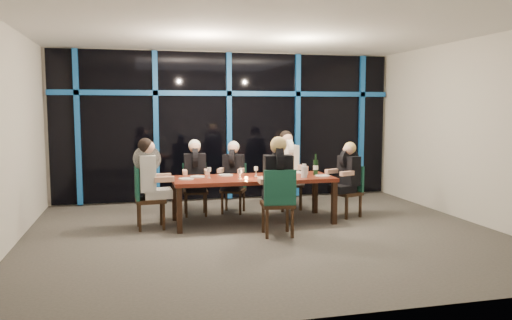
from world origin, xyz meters
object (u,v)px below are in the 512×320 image
at_px(chair_far_mid, 234,185).
at_px(diner_end_left, 150,170).
at_px(chair_far_right, 285,179).
at_px(diner_end_right, 347,168).
at_px(dining_table, 253,181).
at_px(diner_far_left, 195,166).
at_px(wine_bottle, 316,167).
at_px(chair_end_right, 350,188).
at_px(chair_end_left, 145,195).
at_px(chair_far_left, 195,186).
at_px(chair_near_mid, 279,199).
at_px(diner_far_right, 287,158).
at_px(diner_far_mid, 233,166).
at_px(water_pitcher, 304,172).
at_px(diner_near_mid, 278,171).

height_order(chair_far_mid, diner_end_left, diner_end_left).
height_order(chair_far_right, diner_end_right, diner_end_right).
xyz_separation_m(dining_table, diner_far_left, (-0.85, 0.77, 0.18)).
xyz_separation_m(diner_end_left, wine_bottle, (2.72, -0.00, -0.03)).
relative_size(chair_end_right, diner_far_left, 1.00).
height_order(chair_far_mid, chair_far_right, chair_far_right).
distance_m(chair_end_left, diner_end_left, 0.39).
height_order(chair_far_left, chair_near_mid, chair_near_mid).
bearing_deg(diner_far_right, diner_far_mid, 174.07).
height_order(chair_far_left, diner_far_left, diner_far_left).
xyz_separation_m(chair_end_left, diner_end_right, (3.40, 0.06, 0.31)).
relative_size(dining_table, diner_end_right, 3.03).
height_order(chair_far_right, water_pitcher, chair_far_right).
height_order(diner_far_right, water_pitcher, diner_far_right).
distance_m(diner_far_left, water_pitcher, 1.94).
bearing_deg(wine_bottle, chair_near_mid, -133.95).
relative_size(dining_table, chair_end_right, 2.95).
bearing_deg(diner_far_right, diner_far_left, 174.15).
height_order(dining_table, chair_far_mid, chair_far_mid).
bearing_deg(water_pitcher, chair_far_left, 164.84).
height_order(chair_far_right, diner_end_left, diner_end_left).
distance_m(chair_far_left, diner_far_left, 0.37).
bearing_deg(diner_far_left, chair_far_right, 9.00).
bearing_deg(dining_table, water_pitcher, -18.78).
xyz_separation_m(chair_far_left, diner_far_left, (-0.00, -0.08, 0.36)).
height_order(chair_far_mid, diner_far_mid, diner_far_mid).
relative_size(chair_end_right, diner_far_mid, 1.03).
height_order(chair_far_right, chair_near_mid, chair_near_mid).
relative_size(chair_far_mid, diner_end_left, 0.93).
distance_m(chair_far_left, chair_near_mid, 2.09).
height_order(chair_far_right, wine_bottle, wine_bottle).
xyz_separation_m(chair_far_mid, chair_near_mid, (0.29, -1.87, 0.07)).
distance_m(dining_table, diner_far_right, 1.25).
bearing_deg(dining_table, chair_far_mid, 99.18).
relative_size(chair_far_mid, diner_end_right, 1.02).
height_order(chair_near_mid, water_pitcher, chair_near_mid).
height_order(chair_far_left, diner_near_mid, diner_near_mid).
distance_m(diner_end_left, wine_bottle, 2.72).
relative_size(dining_table, chair_far_mid, 2.97).
relative_size(chair_far_left, diner_far_left, 1.03).
xyz_separation_m(chair_far_left, chair_end_left, (-0.88, -0.88, 0.03)).
xyz_separation_m(chair_near_mid, water_pitcher, (0.64, 0.72, 0.28)).
relative_size(diner_end_right, diner_near_mid, 0.88).
xyz_separation_m(diner_far_mid, diner_end_right, (1.84, -0.79, 0.00)).
bearing_deg(diner_near_mid, chair_far_mid, -74.66).
distance_m(diner_far_left, wine_bottle, 2.09).
distance_m(chair_end_left, chair_end_right, 3.47).
xyz_separation_m(dining_table, chair_far_right, (0.84, 0.95, -0.13)).
distance_m(dining_table, chair_far_right, 1.28).
bearing_deg(water_pitcher, diner_far_mid, 150.69).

